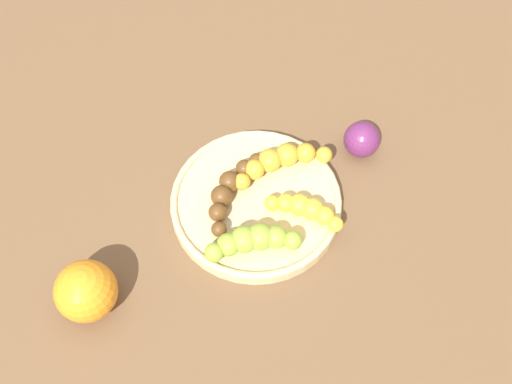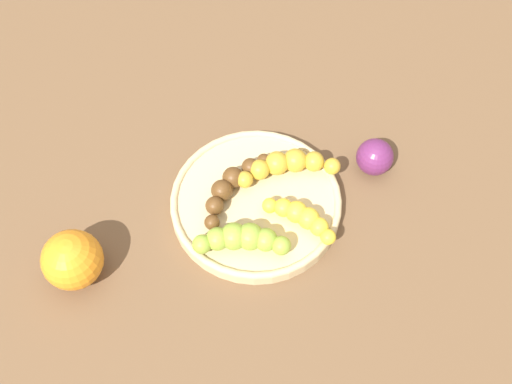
{
  "view_description": "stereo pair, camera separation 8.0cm",
  "coord_description": "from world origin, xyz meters",
  "px_view_note": "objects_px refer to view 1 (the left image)",
  "views": [
    {
      "loc": [
        0.39,
        -0.15,
        0.72
      ],
      "look_at": [
        0.0,
        0.0,
        0.04
      ],
      "focal_mm": 42.7,
      "sensor_mm": 36.0,
      "label": 1
    },
    {
      "loc": [
        0.41,
        -0.07,
        0.72
      ],
      "look_at": [
        0.0,
        0.0,
        0.04
      ],
      "focal_mm": 42.7,
      "sensor_mm": 36.0,
      "label": 2
    }
  ],
  "objects_px": {
    "banana_green": "(252,240)",
    "orange_fruit": "(86,291)",
    "fruit_bowl": "(256,202)",
    "banana_spotted": "(280,161)",
    "banana_yellow": "(305,209)",
    "banana_overripe": "(229,190)",
    "plum_purple": "(362,139)"
  },
  "relations": [
    {
      "from": "banana_overripe",
      "to": "banana_yellow",
      "type": "bearing_deg",
      "value": -172.07
    },
    {
      "from": "banana_overripe",
      "to": "orange_fruit",
      "type": "bearing_deg",
      "value": 64.95
    },
    {
      "from": "banana_yellow",
      "to": "orange_fruit",
      "type": "relative_size",
      "value": 1.11
    },
    {
      "from": "banana_overripe",
      "to": "orange_fruit",
      "type": "height_order",
      "value": "orange_fruit"
    },
    {
      "from": "banana_overripe",
      "to": "plum_purple",
      "type": "distance_m",
      "value": 0.21
    },
    {
      "from": "banana_spotted",
      "to": "banana_yellow",
      "type": "bearing_deg",
      "value": -178.37
    },
    {
      "from": "fruit_bowl",
      "to": "banana_overripe",
      "type": "relative_size",
      "value": 2.24
    },
    {
      "from": "banana_overripe",
      "to": "orange_fruit",
      "type": "xyz_separation_m",
      "value": [
        0.08,
        -0.21,
        0.0
      ]
    },
    {
      "from": "fruit_bowl",
      "to": "banana_green",
      "type": "bearing_deg",
      "value": -24.54
    },
    {
      "from": "banana_overripe",
      "to": "banana_green",
      "type": "relative_size",
      "value": 0.84
    },
    {
      "from": "banana_spotted",
      "to": "plum_purple",
      "type": "height_order",
      "value": "same"
    },
    {
      "from": "banana_spotted",
      "to": "banana_green",
      "type": "bearing_deg",
      "value": 141.95
    },
    {
      "from": "plum_purple",
      "to": "fruit_bowl",
      "type": "bearing_deg",
      "value": -78.62
    },
    {
      "from": "banana_spotted",
      "to": "plum_purple",
      "type": "distance_m",
      "value": 0.13
    },
    {
      "from": "orange_fruit",
      "to": "banana_overripe",
      "type": "bearing_deg",
      "value": 109.89
    },
    {
      "from": "fruit_bowl",
      "to": "plum_purple",
      "type": "height_order",
      "value": "plum_purple"
    },
    {
      "from": "fruit_bowl",
      "to": "banana_overripe",
      "type": "bearing_deg",
      "value": -120.21
    },
    {
      "from": "banana_spotted",
      "to": "banana_green",
      "type": "relative_size",
      "value": 1.17
    },
    {
      "from": "banana_yellow",
      "to": "plum_purple",
      "type": "xyz_separation_m",
      "value": [
        -0.08,
        0.12,
        -0.01
      ]
    },
    {
      "from": "fruit_bowl",
      "to": "plum_purple",
      "type": "distance_m",
      "value": 0.18
    },
    {
      "from": "banana_overripe",
      "to": "banana_yellow",
      "type": "xyz_separation_m",
      "value": [
        0.06,
        0.08,
        0.0
      ]
    },
    {
      "from": "plum_purple",
      "to": "banana_yellow",
      "type": "bearing_deg",
      "value": -56.91
    },
    {
      "from": "plum_purple",
      "to": "orange_fruit",
      "type": "bearing_deg",
      "value": -77.42
    },
    {
      "from": "fruit_bowl",
      "to": "orange_fruit",
      "type": "distance_m",
      "value": 0.25
    },
    {
      "from": "banana_yellow",
      "to": "orange_fruit",
      "type": "bearing_deg",
      "value": 134.61
    },
    {
      "from": "banana_green",
      "to": "fruit_bowl",
      "type": "bearing_deg",
      "value": -13.43
    },
    {
      "from": "banana_green",
      "to": "orange_fruit",
      "type": "xyz_separation_m",
      "value": [
        -0.01,
        -0.21,
        0.0
      ]
    },
    {
      "from": "plum_purple",
      "to": "banana_overripe",
      "type": "bearing_deg",
      "value": -85.3
    },
    {
      "from": "banana_spotted",
      "to": "banana_overripe",
      "type": "height_order",
      "value": "banana_spotted"
    },
    {
      "from": "banana_overripe",
      "to": "banana_spotted",
      "type": "bearing_deg",
      "value": -121.84
    },
    {
      "from": "banana_overripe",
      "to": "banana_green",
      "type": "xyz_separation_m",
      "value": [
        0.08,
        0.0,
        0.0
      ]
    },
    {
      "from": "banana_green",
      "to": "banana_overripe",
      "type": "bearing_deg",
      "value": 12.29
    }
  ]
}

